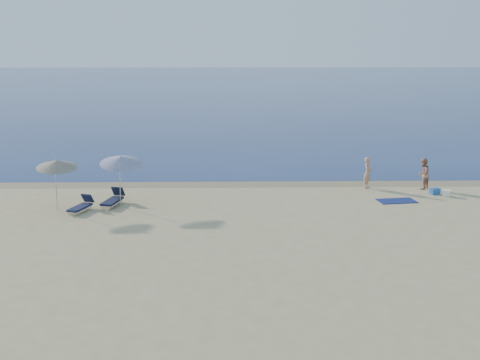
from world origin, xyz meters
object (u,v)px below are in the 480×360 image
person_left (368,173)px  blue_cooler (435,191)px  umbrella_near (121,160)px  person_right (423,174)px

person_left → blue_cooler: person_left is taller
person_left → umbrella_near: umbrella_near is taller
person_right → umbrella_near: size_ratio=0.62×
umbrella_near → blue_cooler: bearing=-6.6°
person_left → person_right: person_left is taller
blue_cooler → umbrella_near: bearing=170.0°
person_left → umbrella_near: (-12.21, -3.19, 1.33)m
person_left → blue_cooler: bearing=-87.4°
person_right → blue_cooler: 1.36m
person_left → blue_cooler: (3.11, -1.36, -0.66)m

